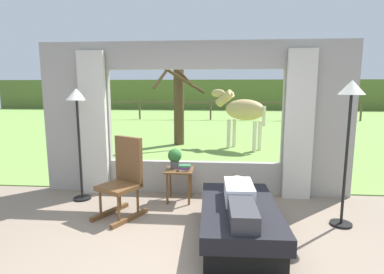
{
  "coord_description": "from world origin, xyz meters",
  "views": [
    {
      "loc": [
        0.39,
        -2.89,
        1.81
      ],
      "look_at": [
        0.0,
        1.8,
        1.05
      ],
      "focal_mm": 28.9,
      "sensor_mm": 36.0,
      "label": 1
    }
  ],
  "objects_px": {
    "floor_lamp_left": "(77,111)",
    "horse": "(242,110)",
    "pasture_tree": "(179,100)",
    "book_stack": "(184,168)",
    "floor_lamp_right": "(350,110)",
    "reclining_person": "(240,198)",
    "side_table": "(179,175)",
    "rocking_chair": "(124,178)",
    "recliner_sofa": "(239,221)",
    "potted_plant": "(175,157)"
  },
  "relations": [
    {
      "from": "floor_lamp_left",
      "to": "horse",
      "type": "xyz_separation_m",
      "value": [
        2.89,
        4.31,
        -0.29
      ]
    },
    {
      "from": "horse",
      "to": "pasture_tree",
      "type": "distance_m",
      "value": 2.02
    },
    {
      "from": "book_stack",
      "to": "horse",
      "type": "relative_size",
      "value": 0.11
    },
    {
      "from": "floor_lamp_left",
      "to": "floor_lamp_right",
      "type": "xyz_separation_m",
      "value": [
        3.85,
        -0.64,
        0.09
      ]
    },
    {
      "from": "reclining_person",
      "to": "side_table",
      "type": "bearing_deg",
      "value": 123.81
    },
    {
      "from": "book_stack",
      "to": "horse",
      "type": "xyz_separation_m",
      "value": [
        1.21,
        4.31,
        0.59
      ]
    },
    {
      "from": "rocking_chair",
      "to": "pasture_tree",
      "type": "relative_size",
      "value": 0.4
    },
    {
      "from": "horse",
      "to": "recliner_sofa",
      "type": "bearing_deg",
      "value": -150.52
    },
    {
      "from": "reclining_person",
      "to": "potted_plant",
      "type": "xyz_separation_m",
      "value": [
        -0.95,
        1.3,
        0.18
      ]
    },
    {
      "from": "recliner_sofa",
      "to": "reclining_person",
      "type": "xyz_separation_m",
      "value": [
        0.0,
        -0.05,
        0.3
      ]
    },
    {
      "from": "reclining_person",
      "to": "horse",
      "type": "relative_size",
      "value": 0.83
    },
    {
      "from": "floor_lamp_right",
      "to": "horse",
      "type": "height_order",
      "value": "floor_lamp_right"
    },
    {
      "from": "reclining_person",
      "to": "horse",
      "type": "distance_m",
      "value": 5.53
    },
    {
      "from": "recliner_sofa",
      "to": "potted_plant",
      "type": "relative_size",
      "value": 5.38
    },
    {
      "from": "book_stack",
      "to": "pasture_tree",
      "type": "height_order",
      "value": "pasture_tree"
    },
    {
      "from": "recliner_sofa",
      "to": "floor_lamp_left",
      "type": "height_order",
      "value": "floor_lamp_left"
    },
    {
      "from": "recliner_sofa",
      "to": "horse",
      "type": "height_order",
      "value": "horse"
    },
    {
      "from": "floor_lamp_right",
      "to": "recliner_sofa",
      "type": "bearing_deg",
      "value": -161.14
    },
    {
      "from": "floor_lamp_left",
      "to": "horse",
      "type": "bearing_deg",
      "value": 56.16
    },
    {
      "from": "recliner_sofa",
      "to": "horse",
      "type": "relative_size",
      "value": 0.99
    },
    {
      "from": "book_stack",
      "to": "rocking_chair",
      "type": "bearing_deg",
      "value": -145.31
    },
    {
      "from": "recliner_sofa",
      "to": "horse",
      "type": "distance_m",
      "value": 5.53
    },
    {
      "from": "potted_plant",
      "to": "floor_lamp_left",
      "type": "relative_size",
      "value": 0.18
    },
    {
      "from": "side_table",
      "to": "floor_lamp_left",
      "type": "xyz_separation_m",
      "value": [
        -1.59,
        -0.07,
        1.02
      ]
    },
    {
      "from": "horse",
      "to": "pasture_tree",
      "type": "bearing_deg",
      "value": 107.34
    },
    {
      "from": "floor_lamp_right",
      "to": "horse",
      "type": "bearing_deg",
      "value": 100.88
    },
    {
      "from": "reclining_person",
      "to": "rocking_chair",
      "type": "xyz_separation_m",
      "value": [
        -1.58,
        0.62,
        0.02
      ]
    },
    {
      "from": "reclining_person",
      "to": "floor_lamp_left",
      "type": "height_order",
      "value": "floor_lamp_left"
    },
    {
      "from": "floor_lamp_left",
      "to": "horse",
      "type": "relative_size",
      "value": 1.04
    },
    {
      "from": "pasture_tree",
      "to": "horse",
      "type": "bearing_deg",
      "value": -16.62
    },
    {
      "from": "recliner_sofa",
      "to": "reclining_person",
      "type": "relative_size",
      "value": 1.2
    },
    {
      "from": "side_table",
      "to": "horse",
      "type": "distance_m",
      "value": 4.5
    },
    {
      "from": "potted_plant",
      "to": "side_table",
      "type": "bearing_deg",
      "value": -36.87
    },
    {
      "from": "recliner_sofa",
      "to": "floor_lamp_left",
      "type": "distance_m",
      "value": 2.97
    },
    {
      "from": "floor_lamp_right",
      "to": "horse",
      "type": "xyz_separation_m",
      "value": [
        -0.95,
        4.96,
        -0.38
      ]
    },
    {
      "from": "rocking_chair",
      "to": "potted_plant",
      "type": "distance_m",
      "value": 0.94
    },
    {
      "from": "reclining_person",
      "to": "side_table",
      "type": "distance_m",
      "value": 1.52
    },
    {
      "from": "rocking_chair",
      "to": "floor_lamp_left",
      "type": "distance_m",
      "value": 1.38
    },
    {
      "from": "side_table",
      "to": "floor_lamp_left",
      "type": "height_order",
      "value": "floor_lamp_left"
    },
    {
      "from": "reclining_person",
      "to": "rocking_chair",
      "type": "height_order",
      "value": "rocking_chair"
    },
    {
      "from": "reclining_person",
      "to": "side_table",
      "type": "xyz_separation_m",
      "value": [
        -0.87,
        1.24,
        -0.1
      ]
    },
    {
      "from": "reclining_person",
      "to": "floor_lamp_left",
      "type": "distance_m",
      "value": 2.88
    },
    {
      "from": "reclining_person",
      "to": "side_table",
      "type": "relative_size",
      "value": 2.76
    },
    {
      "from": "rocking_chair",
      "to": "floor_lamp_left",
      "type": "xyz_separation_m",
      "value": [
        -0.88,
        0.55,
        0.9
      ]
    },
    {
      "from": "horse",
      "to": "reclining_person",
      "type": "bearing_deg",
      "value": -150.48
    },
    {
      "from": "recliner_sofa",
      "to": "potted_plant",
      "type": "distance_m",
      "value": 1.64
    },
    {
      "from": "side_table",
      "to": "horse",
      "type": "relative_size",
      "value": 0.3
    },
    {
      "from": "rocking_chair",
      "to": "side_table",
      "type": "height_order",
      "value": "rocking_chair"
    },
    {
      "from": "reclining_person",
      "to": "potted_plant",
      "type": "distance_m",
      "value": 1.62
    },
    {
      "from": "rocking_chair",
      "to": "floor_lamp_left",
      "type": "relative_size",
      "value": 0.62
    }
  ]
}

